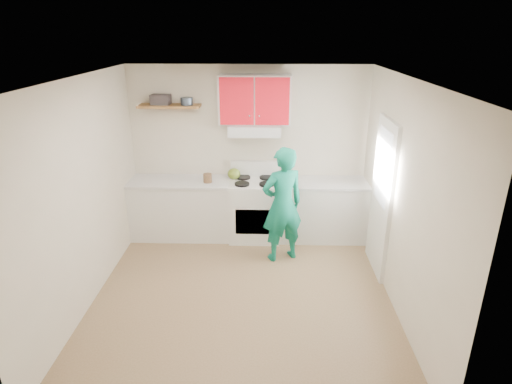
{
  "coord_description": "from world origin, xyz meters",
  "views": [
    {
      "loc": [
        0.29,
        -4.42,
        3.08
      ],
      "look_at": [
        0.15,
        0.55,
        1.15
      ],
      "focal_mm": 29.65,
      "sensor_mm": 36.0,
      "label": 1
    }
  ],
  "objects_px": {
    "stove": "(255,210)",
    "crock": "(208,179)",
    "kettle": "(234,174)",
    "person": "(282,205)",
    "tin": "(187,101)"
  },
  "relations": [
    {
      "from": "crock",
      "to": "person",
      "type": "xyz_separation_m",
      "value": [
        1.1,
        -0.61,
        -0.16
      ]
    },
    {
      "from": "stove",
      "to": "crock",
      "type": "bearing_deg",
      "value": -175.72
    },
    {
      "from": "stove",
      "to": "person",
      "type": "xyz_separation_m",
      "value": [
        0.4,
        -0.66,
        0.36
      ]
    },
    {
      "from": "crock",
      "to": "kettle",
      "type": "bearing_deg",
      "value": 23.55
    },
    {
      "from": "stove",
      "to": "kettle",
      "type": "xyz_separation_m",
      "value": [
        -0.32,
        0.11,
        0.54
      ]
    },
    {
      "from": "stove",
      "to": "kettle",
      "type": "height_order",
      "value": "kettle"
    },
    {
      "from": "tin",
      "to": "crock",
      "type": "relative_size",
      "value": 1.15
    },
    {
      "from": "stove",
      "to": "crock",
      "type": "xyz_separation_m",
      "value": [
        -0.7,
        -0.05,
        0.52
      ]
    },
    {
      "from": "stove",
      "to": "kettle",
      "type": "distance_m",
      "value": 0.64
    },
    {
      "from": "stove",
      "to": "tin",
      "type": "bearing_deg",
      "value": 171.1
    },
    {
      "from": "kettle",
      "to": "person",
      "type": "distance_m",
      "value": 1.07
    },
    {
      "from": "tin",
      "to": "crock",
      "type": "bearing_deg",
      "value": -36.04
    },
    {
      "from": "stove",
      "to": "person",
      "type": "relative_size",
      "value": 0.56
    },
    {
      "from": "tin",
      "to": "person",
      "type": "height_order",
      "value": "tin"
    },
    {
      "from": "kettle",
      "to": "person",
      "type": "relative_size",
      "value": 0.12
    }
  ]
}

